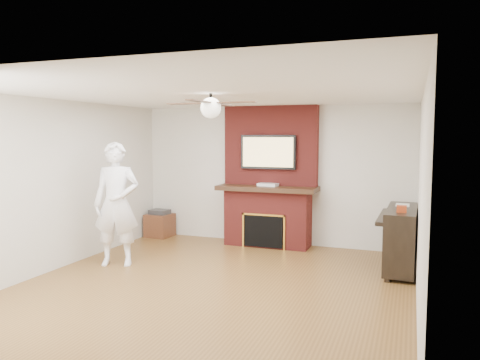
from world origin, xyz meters
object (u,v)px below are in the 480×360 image
(side_table, at_px, (160,224))
(piano, at_px, (401,237))
(fireplace, at_px, (269,190))
(person, at_px, (116,204))

(side_table, bearing_deg, piano, -6.45)
(fireplace, relative_size, piano, 1.76)
(person, xyz_separation_m, piano, (4.06, 1.19, -0.45))
(fireplace, height_order, side_table, fireplace)
(piano, bearing_deg, side_table, 171.33)
(person, height_order, side_table, person)
(person, relative_size, side_table, 3.55)
(fireplace, xyz_separation_m, person, (-1.79, -2.05, -0.06))
(fireplace, height_order, person, fireplace)
(side_table, bearing_deg, person, -74.58)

